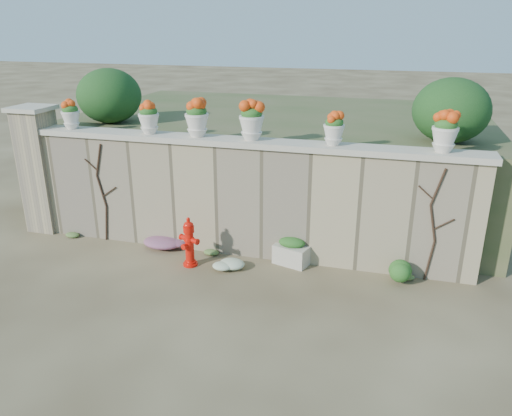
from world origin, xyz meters
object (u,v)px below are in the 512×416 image
(terracotta_pot, at_px, (445,144))
(planter_box, at_px, (292,252))
(urn_pot_0, at_px, (71,115))
(fire_hydrant, at_px, (189,242))

(terracotta_pot, bearing_deg, planter_box, -173.74)
(urn_pot_0, bearing_deg, planter_box, -3.34)
(terracotta_pot, bearing_deg, fire_hydrant, -168.79)
(planter_box, bearing_deg, terracotta_pot, 23.05)
(planter_box, xyz_separation_m, terracotta_pot, (2.28, 0.25, 2.00))
(fire_hydrant, relative_size, planter_box, 1.33)
(fire_hydrant, relative_size, terracotta_pot, 3.22)
(fire_hydrant, xyz_separation_m, terracotta_pot, (3.96, 0.78, 1.78))
(planter_box, xyz_separation_m, urn_pot_0, (-4.28, 0.25, 2.13))
(fire_hydrant, xyz_separation_m, urn_pot_0, (-2.60, 0.78, 1.91))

